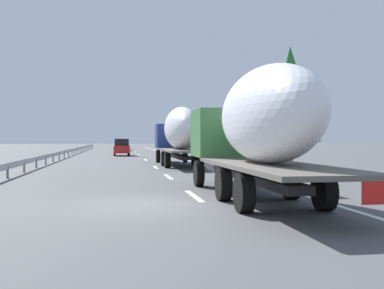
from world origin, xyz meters
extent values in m
plane|color=#4C4C4F|center=(40.00, 0.00, 0.00)|extent=(260.00, 260.00, 0.00)
cube|color=white|center=(2.00, -1.80, 0.00)|extent=(3.20, 0.20, 0.01)
cube|color=white|center=(10.07, -1.80, 0.00)|extent=(3.20, 0.20, 0.01)
cube|color=white|center=(18.10, -1.80, 0.00)|extent=(3.20, 0.20, 0.01)
cube|color=white|center=(29.38, -1.80, 0.00)|extent=(3.20, 0.20, 0.01)
cube|color=white|center=(43.29, -1.80, 0.00)|extent=(3.20, 0.20, 0.01)
cube|color=white|center=(55.53, -1.80, 0.00)|extent=(3.20, 0.20, 0.01)
cube|color=white|center=(45.00, -5.50, 0.00)|extent=(110.00, 0.20, 0.01)
cube|color=navy|center=(24.35, -3.60, 2.15)|extent=(2.40, 2.50, 1.90)
cube|color=black|center=(25.45, -3.60, 2.65)|extent=(0.08, 2.12, 0.80)
cube|color=#262628|center=(21.36, -3.60, 0.67)|extent=(11.02, 0.70, 0.24)
cube|color=#59544C|center=(18.36, -3.60, 1.14)|extent=(9.57, 2.50, 0.12)
ellipsoid|color=white|center=(18.59, -3.60, 2.65)|extent=(7.59, 2.20, 2.90)
cube|color=red|center=(13.61, -4.29, 0.90)|extent=(0.04, 0.56, 0.56)
cylinder|color=black|center=(24.35, -2.50, 0.52)|extent=(1.04, 0.30, 1.04)
cylinder|color=black|center=(24.35, -4.70, 0.52)|extent=(1.04, 0.30, 1.04)
cylinder|color=black|center=(19.56, -2.50, 0.52)|extent=(1.04, 0.35, 1.04)
cylinder|color=black|center=(19.56, -4.70, 0.52)|extent=(1.04, 0.35, 1.04)
cylinder|color=black|center=(17.16, -2.50, 0.52)|extent=(1.04, 0.35, 1.04)
cylinder|color=black|center=(17.16, -4.70, 0.52)|extent=(1.04, 0.35, 1.04)
cube|color=#387038|center=(5.08, -3.60, 2.15)|extent=(2.40, 2.50, 1.90)
cube|color=black|center=(6.18, -3.60, 2.65)|extent=(0.08, 2.12, 0.80)
cube|color=#262628|center=(2.26, -3.60, 0.67)|extent=(10.37, 0.70, 0.24)
cube|color=#59544C|center=(-0.56, -3.60, 1.14)|extent=(8.87, 2.50, 0.12)
ellipsoid|color=white|center=(-0.26, -3.60, 2.62)|extent=(7.06, 2.20, 2.85)
cube|color=red|center=(-4.97, -4.29, 0.90)|extent=(0.04, 0.56, 0.56)
cylinder|color=black|center=(5.08, -2.50, 0.52)|extent=(1.04, 0.30, 1.04)
cylinder|color=black|center=(5.08, -4.70, 0.52)|extent=(1.04, 0.30, 1.04)
cylinder|color=black|center=(0.64, -2.50, 0.52)|extent=(1.04, 0.35, 1.04)
cylinder|color=black|center=(0.64, -4.70, 0.52)|extent=(1.04, 0.35, 1.04)
cylinder|color=black|center=(-1.76, -2.50, 0.52)|extent=(1.04, 0.35, 1.04)
cylinder|color=black|center=(-1.76, -4.70, 0.52)|extent=(1.04, 0.35, 1.04)
cube|color=gold|center=(62.12, -0.01, 0.74)|extent=(4.46, 1.82, 0.84)
cube|color=black|center=(61.79, -0.01, 1.46)|extent=(2.45, 1.60, 0.60)
cylinder|color=black|center=(63.50, 0.79, 0.32)|extent=(0.64, 0.22, 0.64)
cylinder|color=black|center=(63.50, -0.82, 0.32)|extent=(0.64, 0.22, 0.64)
cylinder|color=black|center=(60.74, 0.79, 0.32)|extent=(0.64, 0.22, 0.64)
cylinder|color=black|center=(60.74, -0.82, 0.32)|extent=(0.64, 0.22, 0.64)
cube|color=black|center=(85.79, 0.08, 0.74)|extent=(4.36, 1.89, 0.84)
cube|color=black|center=(85.47, 0.08, 1.55)|extent=(2.40, 1.66, 0.78)
cylinder|color=black|center=(87.15, 0.93, 0.32)|extent=(0.64, 0.22, 0.64)
cylinder|color=black|center=(87.15, -0.76, 0.32)|extent=(0.64, 0.22, 0.64)
cylinder|color=black|center=(84.44, 0.93, 0.32)|extent=(0.64, 0.22, 0.64)
cylinder|color=black|center=(84.44, -0.76, 0.32)|extent=(0.64, 0.22, 0.64)
cube|color=red|center=(40.51, 0.27, 0.74)|extent=(4.13, 1.78, 0.84)
cube|color=black|center=(40.20, 0.27, 1.54)|extent=(2.27, 1.56, 0.76)
cylinder|color=black|center=(41.79, 1.06, 0.32)|extent=(0.64, 0.22, 0.64)
cylinder|color=black|center=(41.79, -0.52, 0.32)|extent=(0.64, 0.22, 0.64)
cylinder|color=black|center=(39.23, 1.06, 0.32)|extent=(0.64, 0.22, 0.64)
cylinder|color=black|center=(39.23, -0.52, 0.32)|extent=(0.64, 0.22, 0.64)
cube|color=#28479E|center=(74.46, -0.25, 0.74)|extent=(4.41, 1.84, 0.84)
cube|color=black|center=(74.13, -0.25, 1.51)|extent=(2.43, 1.62, 0.69)
cylinder|color=black|center=(75.83, 0.57, 0.32)|extent=(0.64, 0.22, 0.64)
cylinder|color=black|center=(75.83, -1.07, 0.32)|extent=(0.64, 0.22, 0.64)
cylinder|color=black|center=(73.09, 0.57, 0.32)|extent=(0.64, 0.22, 0.64)
cylinder|color=black|center=(73.09, -1.07, 0.32)|extent=(0.64, 0.22, 0.64)
cylinder|color=gray|center=(36.22, -6.70, 1.15)|extent=(0.10, 0.10, 2.30)
cube|color=#2D569E|center=(36.22, -6.70, 2.65)|extent=(0.06, 0.90, 0.70)
cylinder|color=#472D19|center=(13.42, -9.51, 0.87)|extent=(0.33, 0.33, 1.74)
cone|color=#286B2D|center=(13.42, -9.51, 4.61)|extent=(3.63, 3.63, 5.74)
cylinder|color=#472D19|center=(45.07, -13.50, 0.94)|extent=(0.38, 0.38, 1.88)
cone|color=#194C1E|center=(45.07, -13.50, 4.38)|extent=(3.73, 3.73, 5.00)
cylinder|color=#472D19|center=(60.43, -10.68, 0.90)|extent=(0.37, 0.37, 1.81)
cone|color=#194C1E|center=(60.43, -10.68, 3.59)|extent=(3.49, 3.49, 3.57)
cube|color=#9EA0A5|center=(43.00, 6.00, 0.60)|extent=(94.00, 0.06, 0.32)
cube|color=slate|center=(10.30, 6.00, 0.30)|extent=(0.10, 0.10, 0.60)
cube|color=slate|center=(14.39, 6.00, 0.30)|extent=(0.10, 0.10, 0.60)
cube|color=slate|center=(18.48, 6.00, 0.30)|extent=(0.10, 0.10, 0.60)
cube|color=slate|center=(22.57, 6.00, 0.30)|extent=(0.10, 0.10, 0.60)
cube|color=slate|center=(26.65, 6.00, 0.30)|extent=(0.10, 0.10, 0.60)
cube|color=slate|center=(30.74, 6.00, 0.30)|extent=(0.10, 0.10, 0.60)
cube|color=slate|center=(34.83, 6.00, 0.30)|extent=(0.10, 0.10, 0.60)
cube|color=slate|center=(38.91, 6.00, 0.30)|extent=(0.10, 0.10, 0.60)
cube|color=slate|center=(43.00, 6.00, 0.30)|extent=(0.10, 0.10, 0.60)
cube|color=slate|center=(47.09, 6.00, 0.30)|extent=(0.10, 0.10, 0.60)
cube|color=slate|center=(51.17, 6.00, 0.30)|extent=(0.10, 0.10, 0.60)
cube|color=slate|center=(55.26, 6.00, 0.30)|extent=(0.10, 0.10, 0.60)
cube|color=slate|center=(59.35, 6.00, 0.30)|extent=(0.10, 0.10, 0.60)
cube|color=slate|center=(63.43, 6.00, 0.30)|extent=(0.10, 0.10, 0.60)
cube|color=slate|center=(67.52, 6.00, 0.30)|extent=(0.10, 0.10, 0.60)
cube|color=slate|center=(71.61, 6.00, 0.30)|extent=(0.10, 0.10, 0.60)
cube|color=slate|center=(75.70, 6.00, 0.30)|extent=(0.10, 0.10, 0.60)
cube|color=slate|center=(79.78, 6.00, 0.30)|extent=(0.10, 0.10, 0.60)
cube|color=slate|center=(83.87, 6.00, 0.30)|extent=(0.10, 0.10, 0.60)
cube|color=slate|center=(87.96, 6.00, 0.30)|extent=(0.10, 0.10, 0.60)
camera|label=1|loc=(-13.53, 0.74, 1.92)|focal=43.97mm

